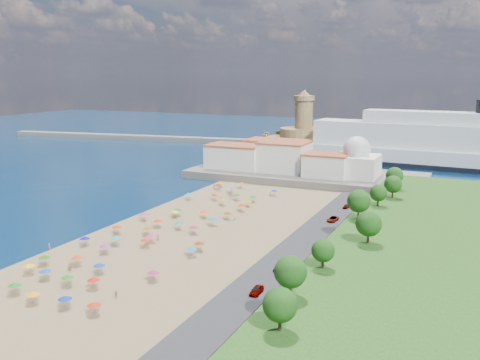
% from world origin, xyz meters
% --- Properties ---
extents(ground, '(700.00, 700.00, 0.00)m').
position_xyz_m(ground, '(0.00, 0.00, 0.00)').
color(ground, '#071938').
rests_on(ground, ground).
extents(terrace, '(90.00, 36.00, 3.00)m').
position_xyz_m(terrace, '(10.00, 73.00, 1.50)').
color(terrace, '#59544C').
rests_on(terrace, ground).
extents(jetty, '(18.00, 70.00, 2.40)m').
position_xyz_m(jetty, '(-12.00, 108.00, 1.20)').
color(jetty, '#59544C').
rests_on(jetty, ground).
extents(breakwater, '(199.03, 34.77, 2.60)m').
position_xyz_m(breakwater, '(-110.00, 153.00, 1.30)').
color(breakwater, '#59544C').
rests_on(breakwater, ground).
extents(waterfront_buildings, '(57.00, 29.00, 11.00)m').
position_xyz_m(waterfront_buildings, '(-3.05, 73.64, 7.88)').
color(waterfront_buildings, silver).
rests_on(waterfront_buildings, terrace).
extents(domed_building, '(16.00, 16.00, 15.00)m').
position_xyz_m(domed_building, '(30.00, 71.00, 8.97)').
color(domed_building, silver).
rests_on(domed_building, terrace).
extents(fortress, '(40.00, 40.00, 32.40)m').
position_xyz_m(fortress, '(-12.00, 138.00, 6.68)').
color(fortress, '#97804B').
rests_on(fortress, ground).
extents(cruise_ship, '(136.80, 27.22, 29.69)m').
position_xyz_m(cruise_ship, '(53.71, 122.97, 8.79)').
color(cruise_ship, black).
rests_on(cruise_ship, ground).
extents(beach_parasols, '(30.95, 115.31, 2.20)m').
position_xyz_m(beach_parasols, '(-1.00, -10.73, 2.15)').
color(beach_parasols, gray).
rests_on(beach_parasols, beach).
extents(beachgoers, '(31.49, 95.54, 1.85)m').
position_xyz_m(beachgoers, '(-2.10, -8.73, 1.11)').
color(beachgoers, tan).
rests_on(beachgoers, beach).
extents(parked_cars, '(2.60, 73.74, 1.45)m').
position_xyz_m(parked_cars, '(36.00, -5.51, 1.37)').
color(parked_cars, gray).
rests_on(parked_cars, promenade).
extents(hillside_trees, '(11.49, 105.09, 7.23)m').
position_xyz_m(hillside_trees, '(48.06, -6.42, 9.98)').
color(hillside_trees, '#382314').
rests_on(hillside_trees, hillside).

